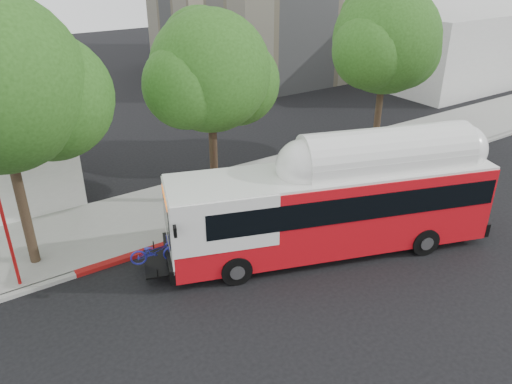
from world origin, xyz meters
TOP-DOWN VIEW (x-y plane):
  - ground at (0.00, 0.00)m, footprint 120.00×120.00m
  - sidewalk at (0.00, 6.50)m, footprint 60.00×5.00m
  - curb_strip at (0.00, 3.90)m, footprint 60.00×0.30m
  - red_curb_segment at (-3.00, 3.90)m, footprint 10.00×0.32m
  - street_tree_left at (-8.53, 5.56)m, footprint 6.67×5.80m
  - street_tree_mid at (-0.59, 6.06)m, footprint 5.75×5.00m
  - street_tree_right at (9.44, 5.86)m, footprint 6.21×5.40m
  - horizon_block at (30.00, 16.00)m, footprint 20.00×12.00m
  - transit_bus at (0.86, 0.16)m, footprint 13.14×6.45m
  - signal_pole at (-9.77, 4.31)m, footprint 0.12×0.39m

SIDE VIEW (x-z plane):
  - ground at x=0.00m, z-range 0.00..0.00m
  - sidewalk at x=0.00m, z-range 0.00..0.15m
  - curb_strip at x=0.00m, z-range 0.00..0.15m
  - red_curb_segment at x=-3.00m, z-range 0.00..0.16m
  - transit_bus at x=0.86m, z-range -0.13..3.75m
  - signal_pole at x=-9.77m, z-range 0.05..4.20m
  - horizon_block at x=30.00m, z-range 0.00..6.00m
  - street_tree_mid at x=-0.59m, z-range 1.60..10.22m
  - street_tree_right at x=9.44m, z-range 1.67..10.85m
  - street_tree_left at x=-8.53m, z-range 1.73..11.47m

